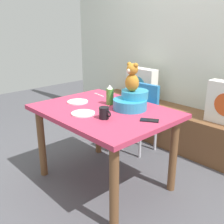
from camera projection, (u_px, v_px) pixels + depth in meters
name	position (u px, v px, depth m)	size (l,w,h in m)	color
ground_plane	(105.00, 181.00, 2.58)	(8.00, 8.00, 0.00)	#4C4C51
back_wall	(197.00, 38.00, 3.11)	(4.40, 0.10, 2.60)	silver
window_bench	(177.00, 128.00, 3.28)	(2.60, 0.44, 0.46)	brown
pillow_floral_left	(141.00, 85.00, 3.53)	(0.44, 0.15, 0.44)	white
dining_table	(104.00, 121.00, 2.37)	(1.21, 0.91, 0.74)	#B73351
highchair	(141.00, 109.00, 3.06)	(0.34, 0.46, 0.79)	#2672B2
infant_seat_teal	(132.00, 101.00, 2.33)	(0.30, 0.33, 0.16)	#2C92BD
teddy_bear	(132.00, 78.00, 2.27)	(0.13, 0.12, 0.25)	#B47725
ketchup_bottle	(110.00, 95.00, 2.45)	(0.07, 0.07, 0.18)	#4C8C33
coffee_mug	(104.00, 113.00, 2.09)	(0.12, 0.08, 0.09)	black
dinner_plate_near	(83.00, 113.00, 2.21)	(0.20, 0.20, 0.01)	white
dinner_plate_far	(78.00, 102.00, 2.54)	(0.20, 0.20, 0.01)	white
cell_phone	(149.00, 120.00, 2.06)	(0.07, 0.14, 0.01)	black
table_fork	(99.00, 95.00, 2.79)	(0.02, 0.17, 0.01)	silver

